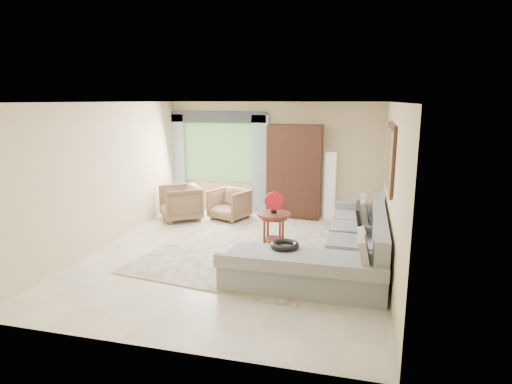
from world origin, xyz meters
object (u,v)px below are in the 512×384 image
(tv_screen, at_px, (360,220))
(sectional_sofa, at_px, (341,251))
(coffee_table, at_px, (274,229))
(armchair_right, at_px, (229,204))
(potted_plant, at_px, (192,201))
(floor_lamp, at_px, (330,186))
(armoire, at_px, (295,171))
(armchair_left, at_px, (181,203))

(tv_screen, bearing_deg, sectional_sofa, -126.73)
(coffee_table, bearing_deg, armchair_right, 131.73)
(sectional_sofa, height_order, armchair_right, sectional_sofa)
(tv_screen, bearing_deg, potted_plant, 150.04)
(armchair_right, distance_m, floor_lamp, 2.30)
(coffee_table, relative_size, armchair_right, 0.81)
(tv_screen, bearing_deg, coffee_table, 164.71)
(coffee_table, bearing_deg, armoire, 89.29)
(armchair_right, relative_size, armoire, 0.36)
(tv_screen, distance_m, potted_plant, 4.55)
(armoire, bearing_deg, armchair_left, -159.14)
(coffee_table, xyz_separation_m, potted_plant, (-2.39, 1.84, -0.05))
(tv_screen, distance_m, armchair_left, 4.25)
(floor_lamp, bearing_deg, potted_plant, -173.95)
(armchair_right, relative_size, potted_plant, 1.41)
(sectional_sofa, distance_m, armchair_left, 4.15)
(coffee_table, height_order, armchair_right, armchair_right)
(floor_lamp, bearing_deg, coffee_table, -110.74)
(armchair_left, xyz_separation_m, potted_plant, (-0.01, 0.64, -0.12))
(coffee_table, bearing_deg, potted_plant, 142.41)
(potted_plant, bearing_deg, tv_screen, -29.96)
(armoire, height_order, floor_lamp, armoire)
(armchair_right, distance_m, potted_plant, 1.11)
(armchair_right, bearing_deg, coffee_table, -27.59)
(sectional_sofa, relative_size, armchair_right, 4.55)
(potted_plant, relative_size, armoire, 0.26)
(armoire, bearing_deg, coffee_table, -90.71)
(tv_screen, distance_m, coffee_table, 1.63)
(tv_screen, relative_size, coffee_table, 1.20)
(sectional_sofa, bearing_deg, armchair_left, 151.52)
(armchair_left, xyz_separation_m, armoire, (2.41, 0.92, 0.66))
(tv_screen, xyz_separation_m, coffee_table, (-1.53, 0.42, -0.40))
(armchair_left, xyz_separation_m, floor_lamp, (3.21, 0.98, 0.36))
(sectional_sofa, height_order, armchair_left, sectional_sofa)
(sectional_sofa, relative_size, armchair_left, 4.07)
(sectional_sofa, distance_m, floor_lamp, 3.03)
(armchair_right, bearing_deg, potted_plant, -177.39)
(armchair_left, bearing_deg, armoire, 74.48)
(armchair_right, distance_m, armoire, 1.66)
(armchair_left, bearing_deg, sectional_sofa, 25.15)
(sectional_sofa, relative_size, armoire, 1.65)
(sectional_sofa, height_order, coffee_table, sectional_sofa)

